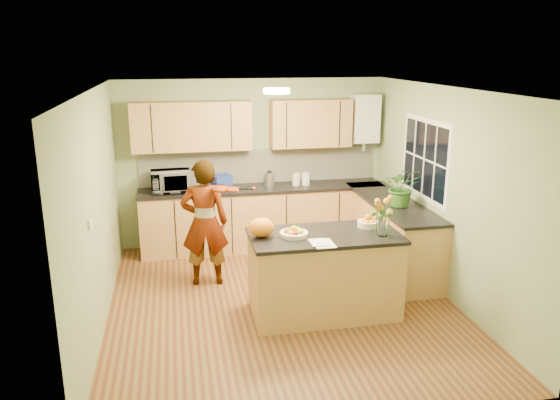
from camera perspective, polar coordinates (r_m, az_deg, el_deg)
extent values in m
plane|color=#5C2D1A|center=(6.59, 0.17, -10.71)|extent=(4.50, 4.50, 0.00)
cube|color=white|center=(5.93, 0.19, 11.51)|extent=(4.00, 4.50, 0.02)
cube|color=#92AD7B|center=(8.30, -2.86, 3.93)|extent=(4.00, 0.02, 2.50)
cube|color=#92AD7B|center=(4.09, 6.41, -8.60)|extent=(4.00, 0.02, 2.50)
cube|color=#92AD7B|center=(6.09, -18.60, -1.17)|extent=(0.02, 4.50, 2.50)
cube|color=#92AD7B|center=(6.81, 16.92, 0.68)|extent=(0.02, 4.50, 2.50)
cube|color=#B68648|center=(8.23, -1.80, -1.92)|extent=(3.60, 0.60, 0.90)
cube|color=black|center=(8.09, -1.81, 1.23)|extent=(3.64, 0.62, 0.04)
cube|color=#B68648|center=(7.65, 11.52, -3.62)|extent=(0.60, 2.20, 0.90)
cube|color=black|center=(7.50, 11.64, -0.23)|extent=(0.62, 2.24, 0.04)
cube|color=#EFE5CF|center=(8.31, -2.16, 3.60)|extent=(3.60, 0.02, 0.52)
cube|color=#B68648|center=(7.96, -9.22, 7.63)|extent=(1.70, 0.34, 0.70)
cube|color=#B68648|center=(8.20, 3.20, 8.03)|extent=(1.20, 0.34, 0.70)
cube|color=white|center=(8.45, 8.84, 8.44)|extent=(0.40, 0.30, 0.72)
cylinder|color=silver|center=(8.51, 8.73, 5.76)|extent=(0.06, 0.06, 0.20)
cube|color=white|center=(7.26, 14.88, 4.16)|extent=(0.01, 1.30, 1.05)
cube|color=black|center=(7.26, 14.85, 4.16)|extent=(0.01, 1.18, 0.92)
cube|color=white|center=(5.51, -19.24, -2.42)|extent=(0.02, 0.09, 0.09)
cylinder|color=#FFEABF|center=(6.23, -0.36, 11.33)|extent=(0.30, 0.30, 0.06)
cylinder|color=white|center=(6.23, -0.36, 11.60)|extent=(0.10, 0.10, 0.02)
cube|color=#B68648|center=(6.21, 4.61, -7.89)|extent=(1.62, 0.81, 0.91)
cube|color=black|center=(6.03, 4.71, -3.74)|extent=(1.66, 0.85, 0.04)
cylinder|color=beige|center=(5.94, 1.46, -3.57)|extent=(0.31, 0.31, 0.05)
cylinder|color=beige|center=(6.32, 9.17, -2.48)|extent=(0.24, 0.24, 0.07)
cylinder|color=silver|center=(6.02, 10.72, -2.66)|extent=(0.12, 0.12, 0.23)
ellipsoid|color=orange|center=(5.90, -1.97, -2.88)|extent=(0.35, 0.33, 0.21)
cube|color=white|center=(5.73, 4.56, -4.53)|extent=(0.21, 0.29, 0.01)
imported|color=tan|center=(6.90, -7.89, -2.39)|extent=(0.62, 0.43, 1.62)
imported|color=white|center=(7.94, -11.34, 1.94)|extent=(0.57, 0.40, 0.31)
cube|color=navy|center=(7.97, -6.13, 1.86)|extent=(0.32, 0.29, 0.21)
cylinder|color=silver|center=(8.09, -1.13, 2.14)|extent=(0.15, 0.15, 0.21)
sphere|color=black|center=(8.06, -1.13, 3.14)|extent=(0.08, 0.08, 0.08)
cylinder|color=beige|center=(8.17, 1.70, 2.19)|extent=(0.12, 0.12, 0.18)
cylinder|color=white|center=(8.20, 2.72, 2.22)|extent=(0.16, 0.16, 0.18)
imported|color=#326822|center=(7.20, 12.65, 1.34)|extent=(0.57, 0.53, 0.52)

